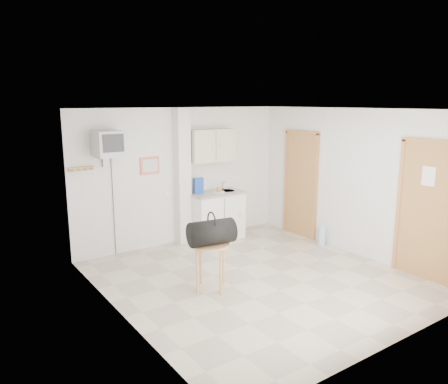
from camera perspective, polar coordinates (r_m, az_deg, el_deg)
ground at (r=6.69m, az=4.37°, el=-11.22°), size 4.50×4.50×0.00m
room_envelope at (r=6.47m, az=5.73°, el=2.18°), size 4.24×4.54×2.55m
kitchenette at (r=8.31m, az=-1.19°, el=-0.76°), size 1.03×0.58×2.10m
crt_television at (r=7.25m, az=-14.83°, el=6.05°), size 0.44×0.45×2.15m
round_table at (r=6.14m, az=-1.79°, el=-7.69°), size 0.54×0.54×0.67m
duffel_bag at (r=6.01m, az=-1.62°, el=-5.27°), size 0.67×0.43×0.47m
water_bottle at (r=8.30m, az=12.67°, el=-5.58°), size 0.13×0.13×0.39m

